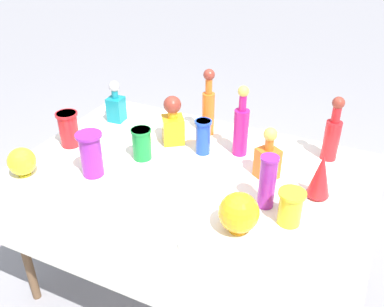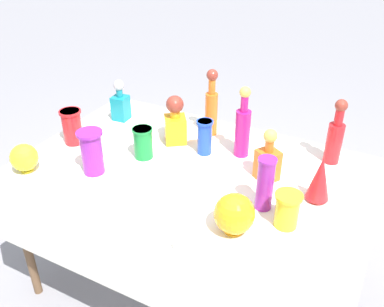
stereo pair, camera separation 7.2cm
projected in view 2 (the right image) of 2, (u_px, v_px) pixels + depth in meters
ground_plane at (192, 283)px, 2.41m from camera, size 40.00×40.00×0.00m
display_table at (189, 185)px, 2.02m from camera, size 1.65×1.10×0.76m
tall_bottle_0 at (211, 106)px, 2.26m from camera, size 0.07×0.07×0.37m
tall_bottle_1 at (335, 136)px, 2.02m from camera, size 0.08×0.08×0.33m
tall_bottle_2 at (243, 128)px, 2.07m from camera, size 0.07×0.07×0.36m
square_decanter_0 at (120, 103)px, 2.44m from camera, size 0.09×0.09×0.24m
square_decanter_1 at (175, 121)px, 2.21m from camera, size 0.15×0.15×0.26m
square_decanter_2 at (268, 160)px, 1.92m from camera, size 0.13×0.13×0.25m
slender_vase_0 at (143, 142)px, 2.09m from camera, size 0.10×0.10×0.16m
slender_vase_1 at (205, 136)px, 2.12m from camera, size 0.09×0.09×0.18m
slender_vase_2 at (265, 183)px, 1.72m from camera, size 0.08×0.08×0.24m
slender_vase_3 at (72, 126)px, 2.21m from camera, size 0.11×0.11×0.18m
slender_vase_4 at (287, 209)px, 1.65m from camera, size 0.11×0.11×0.15m
slender_vase_5 at (92, 151)px, 1.96m from camera, size 0.12×0.12×0.21m
fluted_vase_0 at (320, 179)px, 1.78m from camera, size 0.10×0.10×0.21m
round_bowl_0 at (234, 214)px, 1.62m from camera, size 0.16×0.16×0.17m
round_bowl_1 at (24, 158)px, 1.99m from camera, size 0.13×0.13×0.14m
price_tag_left at (26, 187)px, 1.88m from camera, size 0.06×0.02×0.04m
price_tag_center at (179, 246)px, 1.56m from camera, size 0.05×0.03×0.04m
price_tag_right at (148, 240)px, 1.60m from camera, size 0.05×0.02×0.03m
cardboard_box_behind_left at (291, 188)px, 2.94m from camera, size 0.58×0.55×0.39m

